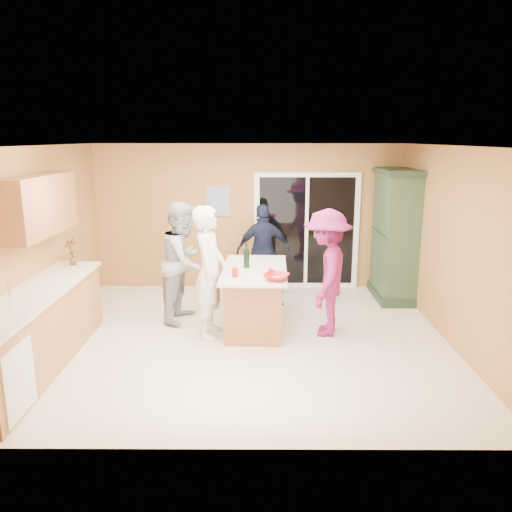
{
  "coord_description": "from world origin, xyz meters",
  "views": [
    {
      "loc": [
        0.18,
        -6.42,
        2.71
      ],
      "look_at": [
        0.15,
        0.1,
        1.15
      ],
      "focal_mm": 35.0,
      "sensor_mm": 36.0,
      "label": 1
    }
  ],
  "objects_px": {
    "kitchen_island": "(255,300)",
    "green_hutch": "(395,237)",
    "woman_magenta": "(327,273)",
    "woman_grey": "(184,262)",
    "woman_navy": "(264,251)",
    "woman_white": "(210,272)"
  },
  "relations": [
    {
      "from": "kitchen_island",
      "to": "green_hutch",
      "type": "xyz_separation_m",
      "value": [
        2.36,
        1.37,
        0.66
      ]
    },
    {
      "from": "woman_magenta",
      "to": "woman_grey",
      "type": "bearing_deg",
      "value": -92.55
    },
    {
      "from": "woman_magenta",
      "to": "kitchen_island",
      "type": "bearing_deg",
      "value": -91.3
    },
    {
      "from": "woman_grey",
      "to": "woman_navy",
      "type": "bearing_deg",
      "value": -32.02
    },
    {
      "from": "green_hutch",
      "to": "woman_white",
      "type": "height_order",
      "value": "green_hutch"
    },
    {
      "from": "green_hutch",
      "to": "woman_magenta",
      "type": "distance_m",
      "value": 2.12
    },
    {
      "from": "woman_white",
      "to": "woman_navy",
      "type": "relative_size",
      "value": 1.14
    },
    {
      "from": "woman_white",
      "to": "woman_navy",
      "type": "bearing_deg",
      "value": -17.05
    },
    {
      "from": "woman_white",
      "to": "woman_magenta",
      "type": "height_order",
      "value": "woman_white"
    },
    {
      "from": "kitchen_island",
      "to": "woman_magenta",
      "type": "distance_m",
      "value": 1.13
    },
    {
      "from": "woman_grey",
      "to": "woman_white",
      "type": "bearing_deg",
      "value": -131.73
    },
    {
      "from": "woman_grey",
      "to": "woman_magenta",
      "type": "xyz_separation_m",
      "value": [
        2.05,
        -0.56,
        -0.02
      ]
    },
    {
      "from": "green_hutch",
      "to": "woman_grey",
      "type": "bearing_deg",
      "value": -162.89
    },
    {
      "from": "kitchen_island",
      "to": "woman_magenta",
      "type": "bearing_deg",
      "value": -12.29
    },
    {
      "from": "woman_grey",
      "to": "woman_magenta",
      "type": "height_order",
      "value": "woman_grey"
    },
    {
      "from": "woman_white",
      "to": "woman_magenta",
      "type": "distance_m",
      "value": 1.61
    },
    {
      "from": "green_hutch",
      "to": "woman_magenta",
      "type": "bearing_deg",
      "value": -130.22
    },
    {
      "from": "green_hutch",
      "to": "woman_magenta",
      "type": "xyz_separation_m",
      "value": [
        -1.37,
        -1.61,
        -0.19
      ]
    },
    {
      "from": "green_hutch",
      "to": "kitchen_island",
      "type": "bearing_deg",
      "value": -149.97
    },
    {
      "from": "woman_navy",
      "to": "woman_magenta",
      "type": "height_order",
      "value": "woman_magenta"
    },
    {
      "from": "woman_grey",
      "to": "green_hutch",
      "type": "bearing_deg",
      "value": -59.39
    },
    {
      "from": "green_hutch",
      "to": "woman_navy",
      "type": "height_order",
      "value": "green_hutch"
    }
  ]
}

